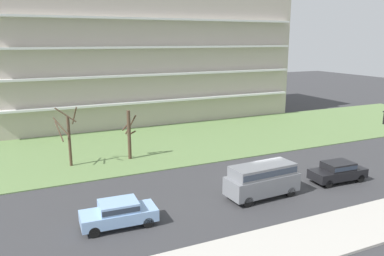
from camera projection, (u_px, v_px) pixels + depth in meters
ground at (258, 185)px, 28.72m from camera, size 160.00×160.00×0.00m
sidewalk_curb_near at (339, 231)px, 21.64m from camera, size 80.00×4.00×0.15m
grass_lawn_strip at (184, 141)px, 41.07m from camera, size 80.00×16.00×0.08m
apartment_building at (140, 58)px, 52.34m from camera, size 39.83×14.67×16.34m
tree_far_left at (68, 137)px, 32.14m from camera, size 1.97×1.96×5.34m
tree_left at (129, 134)px, 34.32m from camera, size 1.40×0.96×4.55m
sedan_black_near_left at (338, 171)px, 29.18m from camera, size 4.49×2.02×1.57m
sedan_blue_center_left at (119, 212)px, 22.18m from camera, size 4.48×2.02×1.57m
van_gray_center_right at (262, 178)px, 26.19m from camera, size 5.29×2.24×2.36m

